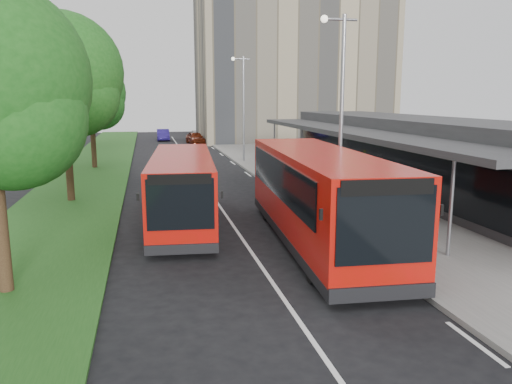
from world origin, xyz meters
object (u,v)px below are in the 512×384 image
lamp_post_near (340,107)px  bus_main (318,197)px  tree_mid (63,81)px  litter_bin (321,181)px  bus_second (182,188)px  car_far (163,135)px  bollard (258,160)px  tree_far (90,97)px  car_near (195,138)px  lamp_post_far (243,102)px

lamp_post_near → bus_main: 4.20m
tree_mid → litter_bin: 14.02m
bus_second → car_far: (0.62, 40.68, -0.75)m
tree_mid → bus_main: 14.02m
bus_second → lamp_post_near: bearing=-10.4°
lamp_post_near → car_far: (-5.41, 42.31, -4.04)m
bus_main → bollard: bus_main is taller
tree_far → car_near: tree_far is taller
bollard → car_far: 27.14m
lamp_post_far → bollard: size_ratio=7.22×
bus_main → litter_bin: (3.48, 9.34, -1.10)m
litter_bin → bollard: bearing=100.0°
tree_far → car_near: size_ratio=2.01×
bollard → car_far: car_far is taller
lamp_post_near → tree_far: bearing=120.3°
bus_main → bus_second: bus_main is taller
car_far → lamp_post_far: bearing=-76.1°
litter_bin → bollard: bollard is taller
tree_far → litter_bin: size_ratio=9.53×
lamp_post_near → lamp_post_far: size_ratio=1.00×
lamp_post_far → litter_bin: 13.80m
lamp_post_far → bollard: (0.30, -4.22, -4.01)m
bus_second → litter_bin: bus_second is taller
bus_main → litter_bin: bus_main is taller
bus_main → car_near: size_ratio=2.97×
lamp_post_near → lamp_post_far: 20.00m
tree_mid → car_far: size_ratio=2.21×
tree_mid → litter_bin: (12.99, -0.08, -5.29)m
lamp_post_near → bus_second: size_ratio=0.80×
tree_mid → lamp_post_near: tree_mid is taller
tree_far → lamp_post_far: 11.17m
lamp_post_near → tree_mid: bearing=147.6°
bus_second → car_near: bearing=88.3°
lamp_post_near → bollard: size_ratio=7.22×
bus_main → litter_bin: size_ratio=14.06×
lamp_post_far → car_near: lamp_post_far is taller
lamp_post_near → litter_bin: bearing=75.1°
bus_second → car_near: bus_second is taller
lamp_post_near → litter_bin: lamp_post_near is taller
tree_mid → car_far: (5.72, 35.26, -5.17)m
tree_far → bus_main: bearing=-66.1°
bus_second → car_far: bus_second is taller
tree_mid → bus_second: bearing=-46.8°
bus_main → bus_second: size_ratio=1.16×
tree_far → lamp_post_far: bearing=4.9°
bollard → lamp_post_far: bearing=94.1°
tree_mid → tree_far: 12.03m
bus_second → car_far: 40.69m
tree_mid → car_near: size_ratio=2.32×
lamp_post_far → litter_bin: size_ratio=9.70×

